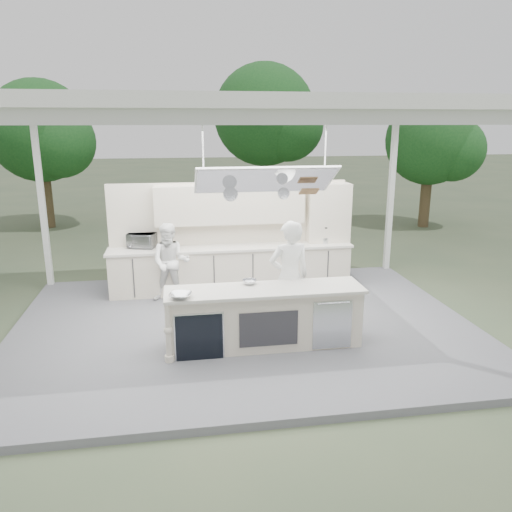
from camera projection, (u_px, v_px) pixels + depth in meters
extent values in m
plane|color=#4C543A|center=(244.00, 330.00, 8.86)|extent=(90.00, 90.00, 0.00)
cube|color=#56565B|center=(244.00, 327.00, 8.84)|extent=(8.00, 6.00, 0.12)
cube|color=white|center=(391.00, 198.00, 11.74)|extent=(0.12, 0.12, 3.70)
cube|color=white|center=(42.00, 206.00, 10.53)|extent=(0.12, 0.12, 3.70)
cube|color=white|center=(243.00, 108.00, 7.87)|extent=(8.20, 6.20, 0.16)
cube|color=white|center=(281.00, 117.00, 5.15)|extent=(8.00, 0.12, 0.16)
cube|color=white|center=(225.00, 120.00, 10.68)|extent=(8.00, 0.12, 0.16)
cube|color=white|center=(469.00, 119.00, 8.52)|extent=(0.12, 6.00, 0.16)
cube|color=white|center=(265.00, 180.00, 7.32)|extent=(2.00, 0.71, 0.43)
cube|color=white|center=(265.00, 180.00, 7.32)|extent=(2.06, 0.76, 0.46)
cylinder|color=white|center=(203.00, 147.00, 7.05)|extent=(0.02, 0.02, 0.95)
cylinder|color=white|center=(326.00, 146.00, 7.33)|extent=(0.02, 0.02, 0.95)
cylinder|color=silver|center=(230.00, 194.00, 7.44)|extent=(0.22, 0.14, 0.21)
cylinder|color=silver|center=(284.00, 193.00, 7.51)|extent=(0.18, 0.12, 0.18)
cube|color=#9B6E3E|center=(309.00, 191.00, 7.59)|extent=(0.28, 0.18, 0.12)
cube|color=beige|center=(265.00, 318.00, 7.88)|extent=(3.00, 0.70, 0.90)
cube|color=silver|center=(265.00, 290.00, 7.76)|extent=(3.10, 0.78, 0.05)
cylinder|color=beige|center=(168.00, 333.00, 7.31)|extent=(0.11, 0.11, 0.92)
cube|color=black|center=(199.00, 337.00, 7.40)|extent=(0.70, 0.04, 0.72)
cube|color=silver|center=(199.00, 337.00, 7.40)|extent=(0.74, 0.03, 0.72)
cube|color=#2C2B2F|center=(269.00, 329.00, 7.55)|extent=(0.90, 0.02, 0.55)
cube|color=silver|center=(332.00, 325.00, 7.70)|extent=(0.62, 0.02, 0.78)
cube|color=beige|center=(232.00, 269.00, 10.52)|extent=(5.00, 0.65, 0.90)
cube|color=silver|center=(232.00, 247.00, 10.40)|extent=(5.08, 0.72, 0.05)
cube|color=beige|center=(230.00, 235.00, 10.63)|extent=(5.00, 0.10, 2.25)
cube|color=beige|center=(230.00, 204.00, 10.33)|extent=(3.10, 0.38, 0.80)
cube|color=beige|center=(328.00, 214.00, 10.67)|extent=(0.90, 0.45, 1.30)
cube|color=#9B6E3E|center=(328.00, 214.00, 10.67)|extent=(0.84, 0.40, 0.03)
cylinder|color=silver|center=(324.00, 240.00, 10.66)|extent=(0.20, 0.20, 0.12)
cylinder|color=black|center=(325.00, 233.00, 10.62)|extent=(0.17, 0.17, 0.20)
cylinder|color=black|center=(340.00, 240.00, 10.72)|extent=(0.16, 0.16, 0.10)
cone|color=black|center=(340.00, 232.00, 10.68)|extent=(0.14, 0.14, 0.24)
cylinder|color=brown|center=(47.00, 197.00, 17.26)|extent=(0.36, 0.36, 2.10)
sphere|color=#215720|center=(40.00, 131.00, 16.68)|extent=(3.40, 3.40, 3.40)
sphere|color=#215720|center=(59.00, 142.00, 16.39)|extent=(2.38, 2.38, 2.38)
cylinder|color=brown|center=(264.00, 181.00, 20.36)|extent=(0.36, 0.36, 2.45)
sphere|color=#215720|center=(264.00, 115.00, 19.68)|extent=(4.00, 4.00, 4.00)
sphere|color=#215720|center=(287.00, 125.00, 19.34)|extent=(2.80, 2.80, 2.80)
cylinder|color=brown|center=(425.00, 199.00, 17.39)|extent=(0.36, 0.36, 1.92)
sphere|color=#215720|center=(430.00, 140.00, 16.87)|extent=(3.00, 3.00, 3.00)
sphere|color=#215720|center=(453.00, 150.00, 16.61)|extent=(2.10, 2.10, 2.10)
imported|color=white|center=(289.00, 277.00, 8.29)|extent=(0.75, 0.54, 1.91)
imported|color=white|center=(171.00, 262.00, 9.80)|extent=(0.83, 0.69, 1.56)
imported|color=silver|center=(142.00, 240.00, 10.24)|extent=(0.64, 0.52, 0.30)
imported|color=silver|center=(181.00, 296.00, 7.30)|extent=(0.41, 0.41, 0.08)
imported|color=silver|center=(250.00, 282.00, 7.95)|extent=(0.26, 0.26, 0.07)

